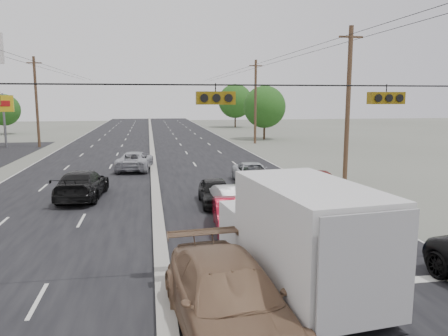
{
  "coord_description": "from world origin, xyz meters",
  "views": [
    {
      "loc": [
        -0.31,
        -11.81,
        5.44
      ],
      "look_at": [
        3.15,
        8.19,
        2.2
      ],
      "focal_mm": 35.0,
      "sensor_mm": 36.0,
      "label": 1
    }
  ],
  "objects_px": {
    "pole_sign_far": "(3,108)",
    "tree_left_far": "(4,110)",
    "tan_sedan": "(229,300)",
    "box_truck": "(297,239)",
    "queue_car_c": "(252,174)",
    "oncoming_far": "(135,161)",
    "utility_pole_right_b": "(348,104)",
    "tree_right_mid": "(265,107)",
    "queue_car_e": "(322,182)",
    "red_sedan": "(232,215)",
    "queue_car_a": "(215,192)",
    "queue_car_b": "(234,202)",
    "oncoming_near": "(82,184)",
    "utility_pole_right_c": "(255,101)",
    "utility_pole_left_c": "(37,102)",
    "tree_right_far": "(235,101)",
    "queue_car_d": "(345,210)"
  },
  "relations": [
    {
      "from": "tree_right_mid",
      "to": "queue_car_b",
      "type": "relative_size",
      "value": 1.69
    },
    {
      "from": "oncoming_far",
      "to": "queue_car_e",
      "type": "bearing_deg",
      "value": 144.46
    },
    {
      "from": "utility_pole_left_c",
      "to": "tree_right_far",
      "type": "xyz_separation_m",
      "value": [
        28.5,
        30.0,
        -0.15
      ]
    },
    {
      "from": "box_truck",
      "to": "pole_sign_far",
      "type": "bearing_deg",
      "value": 108.68
    },
    {
      "from": "red_sedan",
      "to": "queue_car_d",
      "type": "height_order",
      "value": "queue_car_d"
    },
    {
      "from": "utility_pole_right_c",
      "to": "queue_car_e",
      "type": "relative_size",
      "value": 2.67
    },
    {
      "from": "tree_right_far",
      "to": "queue_car_d",
      "type": "relative_size",
      "value": 1.53
    },
    {
      "from": "queue_car_a",
      "to": "queue_car_e",
      "type": "relative_size",
      "value": 1.06
    },
    {
      "from": "utility_pole_right_b",
      "to": "queue_car_c",
      "type": "relative_size",
      "value": 2.12
    },
    {
      "from": "red_sedan",
      "to": "queue_car_a",
      "type": "xyz_separation_m",
      "value": [
        0.0,
        4.43,
        0.03
      ]
    },
    {
      "from": "utility_pole_right_b",
      "to": "queue_car_b",
      "type": "height_order",
      "value": "utility_pole_right_b"
    },
    {
      "from": "queue_car_a",
      "to": "utility_pole_right_c",
      "type": "bearing_deg",
      "value": 73.93
    },
    {
      "from": "queue_car_b",
      "to": "queue_car_a",
      "type": "bearing_deg",
      "value": 95.71
    },
    {
      "from": "utility_pole_right_c",
      "to": "tree_left_far",
      "type": "bearing_deg",
      "value": 149.9
    },
    {
      "from": "tan_sedan",
      "to": "oncoming_near",
      "type": "relative_size",
      "value": 1.1
    },
    {
      "from": "tree_right_far",
      "to": "oncoming_far",
      "type": "xyz_separation_m",
      "value": [
        -17.4,
        -48.05,
        -4.24
      ]
    },
    {
      "from": "tree_right_far",
      "to": "queue_car_a",
      "type": "distance_m",
      "value": 61.63
    },
    {
      "from": "tree_right_mid",
      "to": "queue_car_c",
      "type": "distance_m",
      "value": 31.37
    },
    {
      "from": "utility_pole_right_b",
      "to": "box_truck",
      "type": "distance_m",
      "value": 18.74
    },
    {
      "from": "tree_left_far",
      "to": "red_sedan",
      "type": "relative_size",
      "value": 1.57
    },
    {
      "from": "utility_pole_right_c",
      "to": "box_truck",
      "type": "distance_m",
      "value": 42.2
    },
    {
      "from": "utility_pole_right_b",
      "to": "oncoming_far",
      "type": "distance_m",
      "value": 16.15
    },
    {
      "from": "utility_pole_right_b",
      "to": "red_sedan",
      "type": "xyz_separation_m",
      "value": [
        -9.5,
        -9.52,
        -4.46
      ]
    },
    {
      "from": "utility_pole_right_b",
      "to": "tree_right_mid",
      "type": "distance_m",
      "value": 30.11
    },
    {
      "from": "pole_sign_far",
      "to": "tree_right_mid",
      "type": "distance_m",
      "value": 31.4
    },
    {
      "from": "oncoming_near",
      "to": "queue_car_b",
      "type": "bearing_deg",
      "value": 149.78
    },
    {
      "from": "tree_left_far",
      "to": "queue_car_a",
      "type": "xyz_separation_m",
      "value": [
        25.0,
        -50.09,
        -3.04
      ]
    },
    {
      "from": "tree_right_far",
      "to": "red_sedan",
      "type": "bearing_deg",
      "value": -101.39
    },
    {
      "from": "oncoming_near",
      "to": "box_truck",
      "type": "bearing_deg",
      "value": 123.03
    },
    {
      "from": "utility_pole_left_c",
      "to": "utility_pole_right_b",
      "type": "bearing_deg",
      "value": -45.0
    },
    {
      "from": "utility_pole_right_c",
      "to": "oncoming_far",
      "type": "bearing_deg",
      "value": -127.6
    },
    {
      "from": "tree_left_far",
      "to": "tree_right_far",
      "type": "xyz_separation_m",
      "value": [
        38.0,
        10.0,
        1.24
      ]
    },
    {
      "from": "queue_car_b",
      "to": "oncoming_near",
      "type": "relative_size",
      "value": 0.78
    },
    {
      "from": "tree_left_far",
      "to": "tree_right_far",
      "type": "bearing_deg",
      "value": 14.74
    },
    {
      "from": "tree_left_far",
      "to": "tan_sedan",
      "type": "xyz_separation_m",
      "value": [
        23.4,
        -62.55,
        -2.85
      ]
    },
    {
      "from": "pole_sign_far",
      "to": "tree_left_far",
      "type": "bearing_deg",
      "value": 106.7
    },
    {
      "from": "queue_car_a",
      "to": "oncoming_far",
      "type": "xyz_separation_m",
      "value": [
        -4.4,
        12.04,
        0.04
      ]
    },
    {
      "from": "queue_car_c",
      "to": "oncoming_far",
      "type": "relative_size",
      "value": 0.92
    },
    {
      "from": "queue_car_a",
      "to": "oncoming_near",
      "type": "height_order",
      "value": "oncoming_near"
    },
    {
      "from": "pole_sign_far",
      "to": "tree_left_far",
      "type": "xyz_separation_m",
      "value": [
        -6.0,
        20.0,
        -0.69
      ]
    },
    {
      "from": "utility_pole_right_c",
      "to": "oncoming_near",
      "type": "relative_size",
      "value": 1.84
    },
    {
      "from": "utility_pole_right_c",
      "to": "queue_car_c",
      "type": "xyz_separation_m",
      "value": [
        -6.3,
        -24.89,
        -4.45
      ]
    },
    {
      "from": "box_truck",
      "to": "oncoming_near",
      "type": "distance_m",
      "value": 15.64
    },
    {
      "from": "utility_pole_right_b",
      "to": "queue_car_b",
      "type": "distance_m",
      "value": 12.55
    },
    {
      "from": "tan_sedan",
      "to": "queue_car_e",
      "type": "xyz_separation_m",
      "value": [
        8.2,
        14.41,
        -0.23
      ]
    },
    {
      "from": "utility_pole_right_b",
      "to": "tan_sedan",
      "type": "xyz_separation_m",
      "value": [
        -11.1,
        -17.55,
        -4.24
      ]
    },
    {
      "from": "queue_car_e",
      "to": "tree_right_far",
      "type": "bearing_deg",
      "value": 91.41
    },
    {
      "from": "tree_right_far",
      "to": "oncoming_near",
      "type": "relative_size",
      "value": 1.5
    },
    {
      "from": "queue_car_e",
      "to": "utility_pole_right_b",
      "type": "bearing_deg",
      "value": 54.96
    },
    {
      "from": "utility_pole_left_c",
      "to": "queue_car_b",
      "type": "height_order",
      "value": "utility_pole_left_c"
    }
  ]
}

